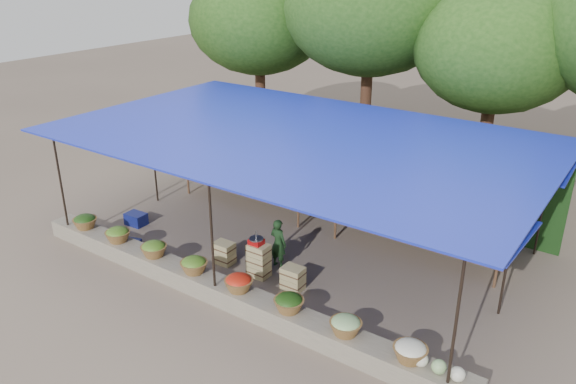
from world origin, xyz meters
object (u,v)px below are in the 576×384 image
Objects in this scene: crate_counter at (258,263)px; blue_crate_back at (136,219)px; vendor_seated at (278,243)px; blue_crate_front at (131,245)px; weighing_scale at (256,241)px.

blue_crate_back is (-4.16, 0.19, -0.15)m from crate_counter.
vendor_seated is 2.66× the size of blue_crate_front.
vendor_seated is at bearing 75.18° from weighing_scale.
weighing_scale is at bearing 79.70° from vendor_seated.
crate_counter reaches higher than blue_crate_front.
weighing_scale reaches higher than blue_crate_front.
vendor_seated is 4.33m from blue_crate_back.
blue_crate_front is (-3.19, -0.82, -0.18)m from crate_counter.
crate_counter is 0.66m from vendor_seated.
vendor_seated is at bearing 5.89° from blue_crate_front.
crate_counter is at bearing -0.00° from weighing_scale.
crate_counter is 2.03× the size of vendor_seated.
blue_crate_back is (-4.13, 0.19, -0.69)m from weighing_scale.
blue_crate_front is (-3.16, -0.82, -0.72)m from weighing_scale.
blue_crate_front is at bearing -48.35° from blue_crate_back.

